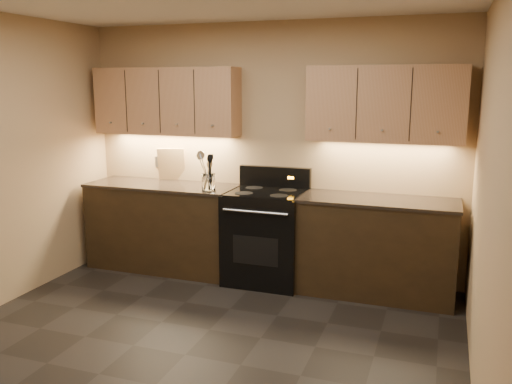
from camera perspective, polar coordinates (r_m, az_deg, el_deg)
floor at (r=4.25m, az=-7.47°, el=-16.63°), size 4.00×4.00×0.00m
wall_back at (r=5.65m, az=1.36°, el=4.38°), size 4.00×0.04×2.60m
wall_right at (r=3.41m, az=23.43°, el=-1.25°), size 0.04×4.00×2.60m
counter_left at (r=5.97m, az=-9.69°, el=-3.55°), size 1.62×0.62×0.93m
counter_right at (r=5.29m, az=12.60°, el=-5.65°), size 1.46×0.62×0.93m
stove at (r=5.49m, az=1.09°, el=-4.58°), size 0.76×0.68×1.14m
upper_cab_left at (r=5.91m, az=-9.41°, el=9.41°), size 1.60×0.30×0.70m
upper_cab_right at (r=5.21m, az=13.44°, el=9.00°), size 1.44×0.30×0.70m
outlet_plate at (r=6.19m, az=-10.20°, el=3.14°), size 0.08×0.01×0.12m
utensil_crock at (r=5.46m, az=-5.02°, el=1.00°), size 0.16×0.16×0.17m
cutting_board at (r=6.06m, az=-8.90°, el=2.92°), size 0.31×0.20×0.37m
wooden_spoon at (r=5.46m, az=-5.35°, el=1.84°), size 0.12×0.08×0.29m
black_spoon at (r=5.46m, az=-5.00°, el=2.17°), size 0.09×0.09×0.35m
black_turner at (r=5.42m, az=-4.89°, el=2.19°), size 0.11×0.17×0.37m
steel_spatula at (r=5.45m, az=-4.78°, el=2.33°), size 0.24×0.11×0.39m
steel_skimmer at (r=5.41m, az=-4.78°, el=2.28°), size 0.22×0.13×0.39m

